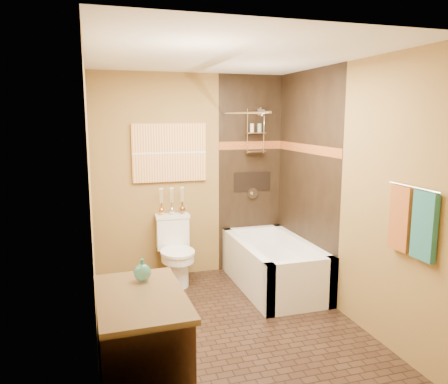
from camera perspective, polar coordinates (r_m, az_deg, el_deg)
name	(u,v)px	position (r m, az deg, el deg)	size (l,w,h in m)	color
floor	(228,324)	(4.41, 0.47, -16.90)	(3.00, 3.00, 0.00)	black
wall_left	(91,205)	(3.82, -16.93, -1.63)	(0.02, 3.00, 2.50)	olive
wall_right	(342,191)	(4.51, 15.21, 0.14)	(0.02, 3.00, 2.50)	olive
wall_back	(191,176)	(5.43, -4.27, 2.07)	(2.40, 0.02, 2.50)	olive
wall_front	(304,241)	(2.65, 10.36, -6.38)	(2.40, 0.02, 2.50)	olive
ceiling	(228,56)	(3.97, 0.52, 17.34)	(3.00, 3.00, 0.00)	silver
alcove_tile_back	(250,174)	(5.64, 3.46, 2.37)	(0.85, 0.01, 2.50)	black
alcove_tile_right	(306,181)	(5.14, 10.67, 1.48)	(0.01, 1.50, 2.50)	black
mosaic_band_back	(251,145)	(5.60, 3.54, 6.11)	(0.85, 0.01, 0.10)	maroon
mosaic_band_right	(306,149)	(5.10, 10.70, 5.60)	(0.01, 1.50, 0.10)	maroon
alcove_niche	(252,182)	(5.66, 3.71, 1.37)	(0.50, 0.01, 0.25)	black
shower_fixtures	(256,142)	(5.51, 4.15, 6.53)	(0.24, 0.33, 1.16)	silver
curtain_rod	(242,113)	(4.77, 2.41, 10.29)	(0.03, 0.03, 1.55)	silver
towel_bar	(414,188)	(3.61, 23.53, 0.54)	(0.02, 0.02, 0.55)	silver
towel_teal	(424,226)	(3.57, 24.71, -4.06)	(0.05, 0.22, 0.52)	#1B5B55
towel_rust	(401,218)	(3.76, 22.09, -3.20)	(0.05, 0.22, 0.52)	#95501B
sunset_painting	(170,153)	(5.32, -7.12, 5.11)	(0.90, 0.04, 0.70)	#CB732F
vanity_mirror	(92,196)	(2.79, -16.83, -0.52)	(0.01, 1.00, 0.90)	white
bathtub	(273,269)	(5.23, 6.47, -9.92)	(0.80, 1.50, 0.55)	white
toilet	(176,250)	(5.28, -6.35, -7.55)	(0.41, 0.61, 0.81)	white
vanity	(141,352)	(3.18, -10.74, -19.89)	(0.59, 0.95, 0.83)	black
teal_bottle	(142,270)	(3.20, -10.63, -9.99)	(0.12, 0.12, 0.20)	#277568
bud_vases	(172,200)	(5.32, -6.83, -1.08)	(0.32, 0.07, 0.32)	gold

